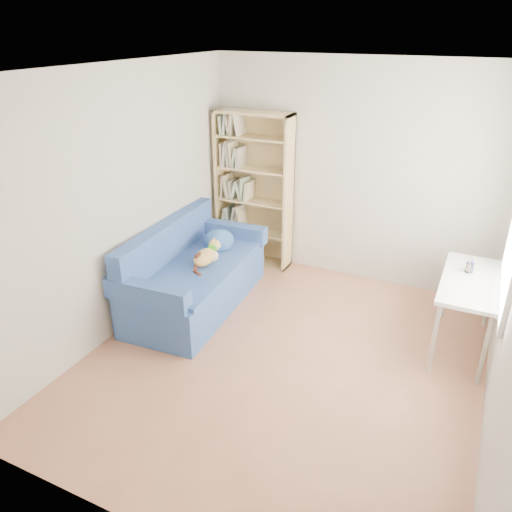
# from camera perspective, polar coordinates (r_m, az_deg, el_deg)

# --- Properties ---
(ground) EXTENTS (4.00, 4.00, 0.00)m
(ground) POSITION_cam_1_polar(r_m,az_deg,el_deg) (4.86, 3.26, -11.70)
(ground) COLOR #9C6146
(ground) RESTS_ON ground
(room_shell) EXTENTS (3.54, 4.04, 2.62)m
(room_shell) POSITION_cam_1_polar(r_m,az_deg,el_deg) (4.09, 5.30, 6.89)
(room_shell) COLOR silver
(room_shell) RESTS_ON ground
(sofa) EXTENTS (1.01, 1.93, 0.93)m
(sofa) POSITION_cam_1_polar(r_m,az_deg,el_deg) (5.60, -7.17, -2.25)
(sofa) COLOR navy
(sofa) RESTS_ON ground
(bookshelf) EXTENTS (0.98, 0.30, 1.95)m
(bookshelf) POSITION_cam_1_polar(r_m,az_deg,el_deg) (6.37, -0.25, 6.80)
(bookshelf) COLOR tan
(bookshelf) RESTS_ON ground
(desk) EXTENTS (0.52, 1.13, 0.75)m
(desk) POSITION_cam_1_polar(r_m,az_deg,el_deg) (5.07, 23.26, -3.30)
(desk) COLOR white
(desk) RESTS_ON ground
(pen_cup) EXTENTS (0.08, 0.08, 0.15)m
(pen_cup) POSITION_cam_1_polar(r_m,az_deg,el_deg) (5.15, 23.23, -1.12)
(pen_cup) COLOR white
(pen_cup) RESTS_ON desk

